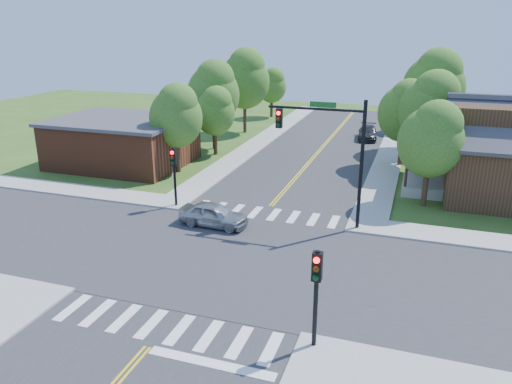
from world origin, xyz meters
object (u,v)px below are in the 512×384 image
(signal_pole_nw, at_px, (174,166))
(car_dgrey, at_px, (368,133))
(signal_mast_ne, at_px, (331,142))
(car_silver, at_px, (214,215))
(signal_pole_se, at_px, (316,282))

(signal_pole_nw, xyz_separation_m, car_dgrey, (9.10, 22.90, -2.03))
(signal_pole_nw, height_order, car_dgrey, signal_pole_nw)
(signal_mast_ne, xyz_separation_m, signal_pole_nw, (-9.51, -0.01, -2.19))
(car_dgrey, bearing_deg, signal_pole_nw, -117.50)
(signal_pole_nw, xyz_separation_m, car_silver, (3.45, -2.08, -1.99))
(signal_mast_ne, relative_size, signal_pole_se, 1.89)
(signal_mast_ne, distance_m, car_dgrey, 23.27)
(car_silver, bearing_deg, car_dgrey, -9.78)
(signal_pole_se, relative_size, car_dgrey, 0.84)
(signal_pole_se, bearing_deg, signal_pole_nw, 135.00)
(signal_pole_nw, distance_m, car_silver, 4.49)
(signal_pole_se, bearing_deg, car_silver, 130.33)
(signal_pole_se, bearing_deg, car_dgrey, 93.52)
(car_dgrey, bearing_deg, car_silver, -108.57)
(car_dgrey, bearing_deg, signal_pole_se, -92.30)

